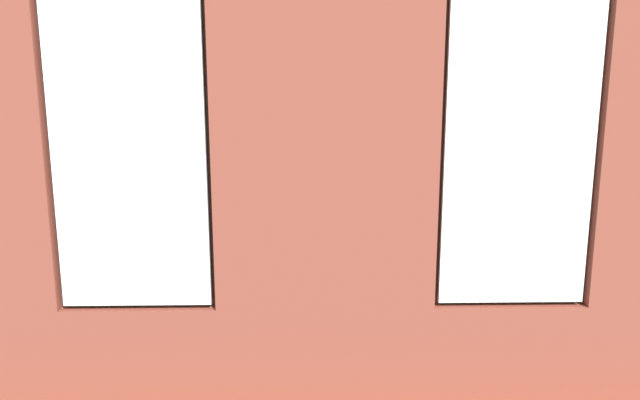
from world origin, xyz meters
TOP-DOWN VIEW (x-y plane):
  - ground_plane at (0.00, 0.00)m, footprint 6.24×5.44m
  - brick_wall_with_windows at (-0.00, 2.34)m, footprint 5.64×0.30m
  - white_wall_right at (2.77, 0.20)m, footprint 0.10×4.44m
  - couch_by_window at (-0.20, 1.69)m, footprint 1.88×0.87m
  - couch_left at (-2.12, -0.12)m, footprint 1.02×1.88m
  - coffee_table at (-0.04, 0.19)m, footprint 1.24×0.78m
  - cup_ceramic at (0.33, 0.31)m, footprint 0.07×0.07m
  - table_plant_small at (-0.04, 0.19)m, footprint 0.12×0.12m
  - remote_black at (-0.13, 0.31)m, footprint 0.12×0.17m
  - remote_silver at (0.12, 0.09)m, footprint 0.18×0.09m
  - remote_gray at (-0.38, 0.05)m, footprint 0.14×0.17m
  - media_console at (2.47, 0.05)m, footprint 1.06×0.42m
  - tv_flatscreen at (2.47, 0.05)m, footprint 1.05×0.20m
  - papasan_chair at (0.14, -1.34)m, footprint 1.01×1.01m
  - potted_plant_corner_far_left at (-2.27, 1.79)m, footprint 0.53×0.53m
  - potted_plant_between_couches at (-1.59, 1.64)m, footprint 0.48×0.48m
  - potted_plant_by_left_couch at (-1.72, -1.47)m, footprint 0.31×0.31m
  - potted_plant_mid_room_small at (-1.19, -1.18)m, footprint 0.39×0.39m
  - potted_plant_near_tv at (1.92, 1.03)m, footprint 0.90×1.00m
  - potted_plant_foreground_right at (2.17, -1.67)m, footprint 1.01×1.13m
  - potted_plant_beside_window_right at (1.46, 1.78)m, footprint 0.97×0.87m

SIDE VIEW (x-z plane):
  - ground_plane at x=0.00m, z-range -0.10..0.00m
  - media_console at x=2.47m, z-range 0.00..0.55m
  - potted_plant_by_left_couch at x=-1.72m, z-range 0.07..0.57m
  - couch_by_window at x=-0.20m, z-range -0.07..0.73m
  - couch_left at x=-2.12m, z-range -0.07..0.73m
  - coffee_table at x=-0.04m, z-range 0.15..0.57m
  - remote_black at x=-0.13m, z-range 0.42..0.44m
  - remote_silver at x=0.12m, z-range 0.42..0.44m
  - remote_gray at x=-0.38m, z-range 0.42..0.44m
  - papasan_chair at x=0.14m, z-range 0.10..0.76m
  - potted_plant_mid_room_small at x=-1.19m, z-range 0.12..0.77m
  - cup_ceramic at x=0.33m, z-range 0.42..0.50m
  - potted_plant_corner_far_left at x=-2.27m, z-range 0.10..0.87m
  - potted_plant_between_couches at x=-1.59m, z-range 0.13..0.85m
  - table_plant_small at x=-0.04m, z-range 0.42..0.62m
  - potted_plant_beside_window_right at x=1.46m, z-range 0.04..1.22m
  - potted_plant_foreground_right at x=2.17m, z-range -0.07..1.44m
  - potted_plant_near_tv at x=1.92m, z-range 0.12..1.52m
  - tv_flatscreen at x=2.47m, z-range 0.55..1.25m
  - brick_wall_with_windows at x=0.00m, z-range -0.04..3.17m
  - white_wall_right at x=2.77m, z-range 0.00..3.21m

